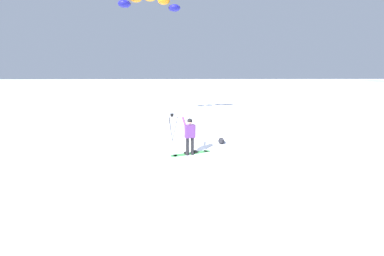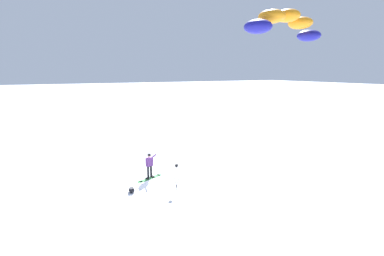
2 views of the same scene
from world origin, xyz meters
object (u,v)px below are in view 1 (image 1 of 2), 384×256
(traction_kite, at_px, (150,2))
(gear_bag_large, at_px, (221,141))
(camera_tripod, at_px, (172,122))
(snowboard, at_px, (191,153))
(snowboarder, at_px, (190,133))

(traction_kite, height_order, gear_bag_large, traction_kite)
(traction_kite, distance_m, camera_tripod, 9.60)
(snowboard, xyz_separation_m, gear_bag_large, (-1.50, 1.59, 0.12))
(traction_kite, xyz_separation_m, gear_bag_large, (6.77, 4.03, -8.10))
(gear_bag_large, relative_size, camera_tripod, 0.37)
(camera_tripod, bearing_deg, traction_kite, -165.58)
(snowboard, bearing_deg, traction_kite, -163.58)
(gear_bag_large, bearing_deg, snowboard, -46.54)
(snowboard, bearing_deg, snowboarder, -17.75)
(traction_kite, distance_m, gear_bag_large, 11.30)
(traction_kite, bearing_deg, snowboarder, 15.85)
(snowboard, xyz_separation_m, traction_kite, (-8.28, -2.44, 8.21))
(snowboard, relative_size, gear_bag_large, 3.32)
(snowboarder, height_order, snowboard, snowboarder)
(snowboarder, height_order, gear_bag_large, snowboarder)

